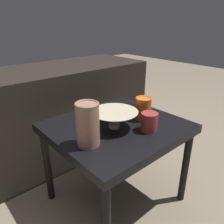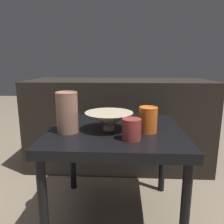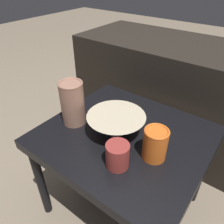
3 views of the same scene
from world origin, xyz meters
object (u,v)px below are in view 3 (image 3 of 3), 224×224
vase_textured_left (73,103)px  cup (117,155)px  bowl (116,123)px  vase_colorful_right (155,143)px

vase_textured_left → cup: vase_textured_left is taller
bowl → vase_colorful_right: 0.17m
vase_textured_left → cup: 0.29m
bowl → vase_textured_left: bearing=-166.4°
vase_colorful_right → cup: size_ratio=1.33×
vase_colorful_right → cup: vase_colorful_right is taller
bowl → vase_colorful_right: (0.17, -0.02, 0.01)m
bowl → vase_colorful_right: bearing=-7.3°
bowl → cup: 0.16m
bowl → cup: cup is taller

